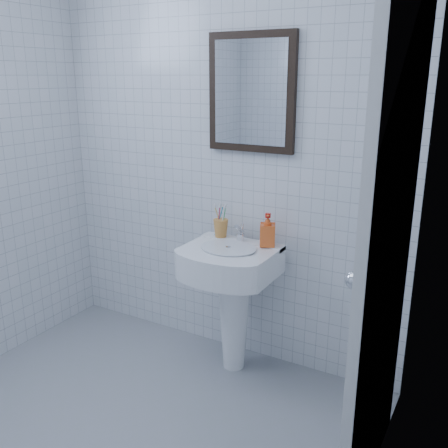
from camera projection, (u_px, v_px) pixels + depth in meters
The scene contains 10 objects.
wall_back at pixel (222, 147), 2.83m from camera, with size 2.20×0.02×2.50m, color white.
wall_right at pixel (358, 229), 1.31m from camera, with size 0.02×2.40×2.50m, color white.
washbasin at pixel (232, 287), 2.77m from camera, with size 0.49×0.36×0.76m.
faucet at pixel (240, 234), 2.76m from camera, with size 0.04×0.09×0.11m.
toothbrush_cup at pixel (221, 228), 2.84m from camera, with size 0.08×0.08×0.10m, color #D38A3B, non-canonical shape.
soap_dispenser at pixel (268, 230), 2.68m from camera, with size 0.08×0.08×0.18m, color red.
wall_mirror at pixel (251, 93), 2.64m from camera, with size 0.50×0.04×0.62m.
bathroom_door at pixel (387, 255), 1.85m from camera, with size 0.04×0.80×2.00m, color silver.
towel_ring at pixel (393, 228), 2.00m from camera, with size 0.18×0.18×0.01m, color silver.
hand_towel at pixel (384, 269), 2.07m from camera, with size 0.03×0.16×0.38m, color white.
Camera 1 is at (1.41, -1.26, 1.64)m, focal length 40.00 mm.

